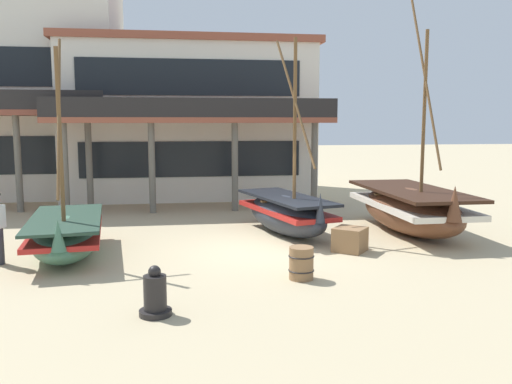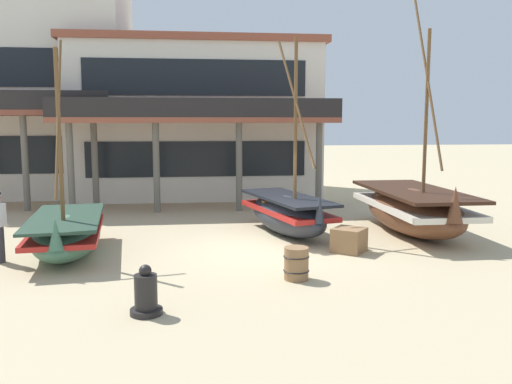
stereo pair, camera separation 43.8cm
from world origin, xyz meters
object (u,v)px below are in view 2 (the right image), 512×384
object	(u,v)px
fishing_boat_far_right	(66,233)
fishing_boat_near_left	(287,213)
harbor_building_annex	(30,75)
harbor_building_main	(196,119)
wooden_barrel	(296,263)
cargo_crate	(349,240)
capstan_winch	(146,295)
fishing_boat_centre_large	(413,209)

from	to	relation	value
fishing_boat_far_right	fishing_boat_near_left	bearing A→B (deg)	16.95
harbor_building_annex	harbor_building_main	bearing A→B (deg)	-11.49
wooden_barrel	harbor_building_main	bearing A→B (deg)	97.67
cargo_crate	harbor_building_main	size ratio (longest dim) A/B	0.07
fishing_boat_near_left	cargo_crate	size ratio (longest dim) A/B	7.66
cargo_crate	harbor_building_annex	bearing A→B (deg)	129.96
cargo_crate	fishing_boat_far_right	bearing A→B (deg)	175.27
fishing_boat_near_left	harbor_building_main	world-z (taller)	harbor_building_main
fishing_boat_near_left	wooden_barrel	world-z (taller)	fishing_boat_near_left
capstan_winch	harbor_building_annex	xyz separation A→B (m)	(-6.58, 17.58, 5.14)
fishing_boat_far_right	wooden_barrel	world-z (taller)	fishing_boat_far_right
fishing_boat_centre_large	cargo_crate	distance (m)	3.33
wooden_barrel	harbor_building_annex	distance (m)	19.21
fishing_boat_far_right	harbor_building_main	bearing A→B (deg)	73.44
fishing_boat_centre_large	fishing_boat_far_right	distance (m)	9.85
wooden_barrel	cargo_crate	distance (m)	2.88
cargo_crate	wooden_barrel	bearing A→B (deg)	-129.22
wooden_barrel	harbor_building_main	world-z (taller)	harbor_building_main
wooden_barrel	harbor_building_annex	xyz separation A→B (m)	(-9.58, 15.84, 5.14)
harbor_building_main	fishing_boat_near_left	bearing A→B (deg)	-75.11
wooden_barrel	fishing_boat_centre_large	bearing A→B (deg)	44.23
fishing_boat_near_left	cargo_crate	world-z (taller)	fishing_boat_near_left
cargo_crate	harbor_building_annex	world-z (taller)	harbor_building_annex
capstan_winch	harbor_building_annex	distance (m)	19.46
fishing_boat_centre_large	harbor_building_annex	world-z (taller)	harbor_building_annex
wooden_barrel	fishing_boat_near_left	bearing A→B (deg)	82.15
capstan_winch	wooden_barrel	world-z (taller)	capstan_winch
fishing_boat_far_right	harbor_building_main	distance (m)	12.30
fishing_boat_near_left	harbor_building_annex	world-z (taller)	harbor_building_annex
fishing_boat_near_left	harbor_building_main	size ratio (longest dim) A/B	0.52
cargo_crate	harbor_building_main	bearing A→B (deg)	107.26
harbor_building_main	harbor_building_annex	world-z (taller)	harbor_building_annex
fishing_boat_near_left	wooden_barrel	distance (m)	4.70
fishing_boat_far_right	harbor_building_main	size ratio (longest dim) A/B	0.49
fishing_boat_centre_large	capstan_winch	size ratio (longest dim) A/B	7.83
fishing_boat_centre_large	harbor_building_annex	xyz separation A→B (m)	(-13.99, 11.55, 4.75)
fishing_boat_far_right	harbor_building_annex	bearing A→B (deg)	108.09
fishing_boat_near_left	harbor_building_annex	xyz separation A→B (m)	(-10.22, 11.20, 4.84)
fishing_boat_centre_large	fishing_boat_near_left	bearing A→B (deg)	174.61
fishing_boat_far_right	harbor_building_main	world-z (taller)	harbor_building_main
fishing_boat_centre_large	harbor_building_annex	size ratio (longest dim) A/B	0.63
harbor_building_main	harbor_building_annex	xyz separation A→B (m)	(-7.66, 1.56, 2.04)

